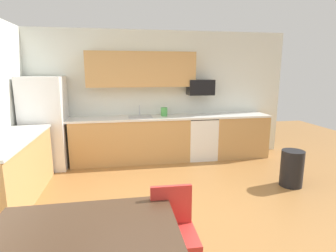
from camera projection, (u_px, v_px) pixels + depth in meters
The scene contains 17 objects.
ground_plane at pixel (181, 215), 3.57m from camera, with size 12.00×12.00×0.00m, color #9E6B38.
wall_back at pixel (155, 95), 5.86m from camera, with size 5.80×0.10×2.70m, color silver.
cabinet_run_back at pixel (131, 140), 5.61m from camera, with size 2.39×0.60×0.90m, color tan.
cabinet_run_back_right at pixel (239, 136), 6.00m from camera, with size 1.16×0.60×0.90m, color tan.
cabinet_run_left at pixel (13, 172), 3.87m from camera, with size 0.60×2.00×0.90m, color tan.
countertop_back at pixel (157, 117), 5.61m from camera, with size 4.80×0.64×0.04m, color silver.
countertop_left at pixel (9, 140), 3.77m from camera, with size 0.64×2.00×0.04m, color silver.
upper_cabinets_back at pixel (142, 69), 5.48m from camera, with size 2.20×0.34×0.70m, color tan.
refrigerator at pixel (45, 123), 5.17m from camera, with size 0.76×0.70×1.77m, color white.
oven_range at pixel (200, 137), 5.86m from camera, with size 0.60×0.60×0.91m.
microwave at pixel (200, 87), 5.74m from camera, with size 0.54×0.36×0.32m, color black.
sink_basin at pixel (140, 120), 5.55m from camera, with size 0.48×0.40×0.14m, color #A5A8AD.
sink_faucet at pixel (140, 111), 5.70m from camera, with size 0.02×0.02×0.24m, color #B2B5BA.
dining_table at pixel (84, 237), 1.99m from camera, with size 1.40×0.90×0.72m.
chair_near_table at pixel (173, 227), 2.40m from camera, with size 0.41×0.41×0.85m.
trash_bin at pixel (292, 168), 4.43m from camera, with size 0.36×0.36×0.60m, color black.
kettle at pixel (164, 112), 5.66m from camera, with size 0.14×0.14×0.20m, color #4CA54C.
Camera 1 is at (-0.72, -3.18, 1.87)m, focal length 28.85 mm.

